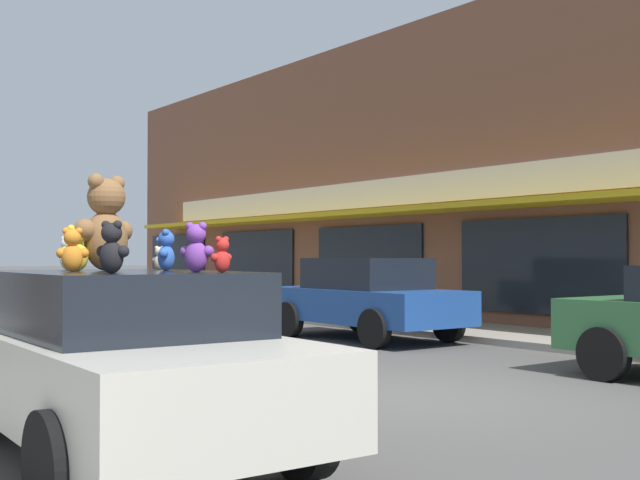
% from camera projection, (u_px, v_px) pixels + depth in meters
% --- Properties ---
extents(ground_plane, '(260.00, 260.00, 0.00)m').
position_uv_depth(ground_plane, '(397.00, 397.00, 9.10)').
color(ground_plane, '#514F4C').
extents(storefront_row, '(13.83, 32.83, 7.40)m').
position_uv_depth(storefront_row, '(600.00, 182.00, 22.60)').
color(storefront_row, brown).
rests_on(storefront_row, ground_plane).
extents(plush_art_car, '(2.06, 4.35, 1.48)m').
position_uv_depth(plush_art_car, '(117.00, 358.00, 6.31)').
color(plush_art_car, beige).
rests_on(plush_art_car, ground_plane).
extents(teddy_bear_giant, '(0.61, 0.43, 0.80)m').
position_uv_depth(teddy_bear_giant, '(106.00, 224.00, 6.66)').
color(teddy_bear_giant, olive).
rests_on(teddy_bear_giant, plush_art_car).
extents(teddy_bear_purple, '(0.24, 0.27, 0.37)m').
position_uv_depth(teddy_bear_purple, '(196.00, 248.00, 5.94)').
color(teddy_bear_purple, purple).
rests_on(teddy_bear_purple, plush_art_car).
extents(teddy_bear_cream, '(0.13, 0.16, 0.21)m').
position_uv_depth(teddy_bear_cream, '(159.00, 258.00, 7.24)').
color(teddy_bear_cream, beige).
rests_on(teddy_bear_cream, plush_art_car).
extents(teddy_bear_white, '(0.18, 0.22, 0.30)m').
position_uv_depth(teddy_bear_white, '(68.00, 253.00, 7.16)').
color(teddy_bear_white, white).
rests_on(teddy_bear_white, plush_art_car).
extents(teddy_bear_red, '(0.20, 0.13, 0.27)m').
position_uv_depth(teddy_bear_red, '(222.00, 255.00, 5.81)').
color(teddy_bear_red, red).
rests_on(teddy_bear_red, plush_art_car).
extents(teddy_bear_black, '(0.21, 0.27, 0.36)m').
position_uv_depth(teddy_bear_black, '(112.00, 248.00, 5.49)').
color(teddy_bear_black, black).
rests_on(teddy_bear_black, plush_art_car).
extents(teddy_bear_blue, '(0.21, 0.25, 0.34)m').
position_uv_depth(teddy_bear_blue, '(166.00, 251.00, 6.61)').
color(teddy_bear_blue, blue).
rests_on(teddy_bear_blue, plush_art_car).
extents(teddy_bear_orange, '(0.26, 0.20, 0.34)m').
position_uv_depth(teddy_bear_orange, '(72.00, 250.00, 6.26)').
color(teddy_bear_orange, orange).
rests_on(teddy_bear_orange, plush_art_car).
extents(teddy_bear_yellow, '(0.27, 0.17, 0.37)m').
position_uv_depth(teddy_bear_yellow, '(77.00, 249.00, 6.49)').
color(teddy_bear_yellow, yellow).
rests_on(teddy_bear_yellow, plush_art_car).
extents(parked_car_far_center, '(2.02, 4.16, 1.57)m').
position_uv_depth(parked_car_far_center, '(367.00, 297.00, 15.41)').
color(parked_car_far_center, '#1E4793').
rests_on(parked_car_far_center, ground_plane).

